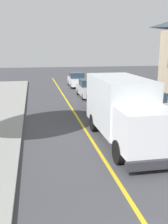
# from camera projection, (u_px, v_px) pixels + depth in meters

# --- Properties ---
(centre_line_yellow) EXTENTS (0.16, 56.00, 0.01)m
(centre_line_yellow) POSITION_uv_depth(u_px,v_px,m) (90.00, 137.00, 14.76)
(centre_line_yellow) COLOR gold
(centre_line_yellow) RESTS_ON ground
(box_truck) EXTENTS (2.48, 7.21, 3.20)m
(box_truck) POSITION_uv_depth(u_px,v_px,m) (123.00, 108.00, 13.66)
(box_truck) COLOR silver
(box_truck) RESTS_ON ground
(parked_car_near) EXTENTS (1.90, 4.44, 1.67)m
(parked_car_near) POSITION_uv_depth(u_px,v_px,m) (103.00, 101.00, 20.15)
(parked_car_near) COLOR black
(parked_car_near) RESTS_ON ground
(parked_car_mid) EXTENTS (1.82, 4.41, 1.67)m
(parked_car_mid) POSITION_uv_depth(u_px,v_px,m) (89.00, 89.00, 26.05)
(parked_car_mid) COLOR #B7B7BC
(parked_car_mid) RESTS_ON ground
(parked_car_far) EXTENTS (1.88, 4.43, 1.67)m
(parked_car_far) POSITION_uv_depth(u_px,v_px,m) (77.00, 80.00, 32.75)
(parked_car_far) COLOR silver
(parked_car_far) RESTS_ON ground
(parked_van_across) EXTENTS (1.95, 4.46, 1.67)m
(parked_van_across) POSITION_uv_depth(u_px,v_px,m) (150.00, 104.00, 19.33)
(parked_van_across) COLOR #B7B7BC
(parked_van_across) RESTS_ON ground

